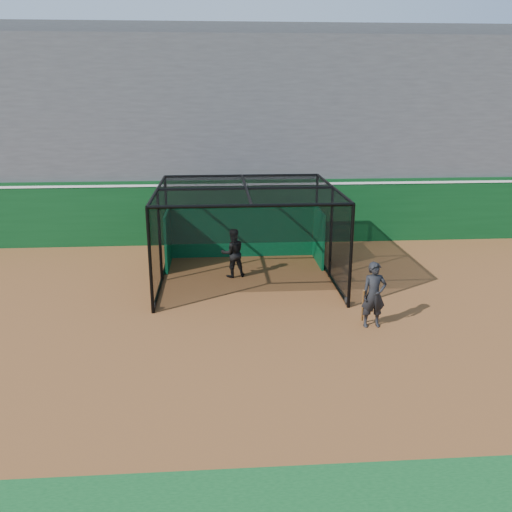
{
  "coord_description": "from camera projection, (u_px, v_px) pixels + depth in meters",
  "views": [
    {
      "loc": [
        -0.61,
        -12.25,
        5.76
      ],
      "look_at": [
        0.43,
        2.0,
        1.4
      ],
      "focal_mm": 38.0,
      "sensor_mm": 36.0,
      "label": 1
    }
  ],
  "objects": [
    {
      "name": "ground",
      "position": [
        244.0,
        334.0,
        13.41
      ],
      "size": [
        120.0,
        120.0,
        0.0
      ],
      "primitive_type": "plane",
      "color": "brown",
      "rests_on": "ground"
    },
    {
      "name": "batting_cage",
      "position": [
        246.0,
        235.0,
        16.94
      ],
      "size": [
        5.46,
        5.3,
        2.92
      ],
      "color": "black",
      "rests_on": "ground"
    },
    {
      "name": "batter",
      "position": [
        233.0,
        253.0,
        17.35
      ],
      "size": [
        0.89,
        0.76,
        1.58
      ],
      "primitive_type": "imported",
      "rotation": [
        0.0,
        0.0,
        3.37
      ],
      "color": "black",
      "rests_on": "ground"
    },
    {
      "name": "on_deck_player",
      "position": [
        374.0,
        295.0,
        13.61
      ],
      "size": [
        0.64,
        0.45,
        1.71
      ],
      "color": "black",
      "rests_on": "ground"
    },
    {
      "name": "grandstand",
      "position": [
        229.0,
        122.0,
        23.81
      ],
      "size": [
        50.0,
        7.85,
        8.95
      ],
      "color": "#4C4C4F",
      "rests_on": "ground"
    },
    {
      "name": "outfield_wall",
      "position": [
        233.0,
        211.0,
        21.14
      ],
      "size": [
        50.0,
        0.5,
        2.5
      ],
      "color": "#0A3C17",
      "rests_on": "ground"
    }
  ]
}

